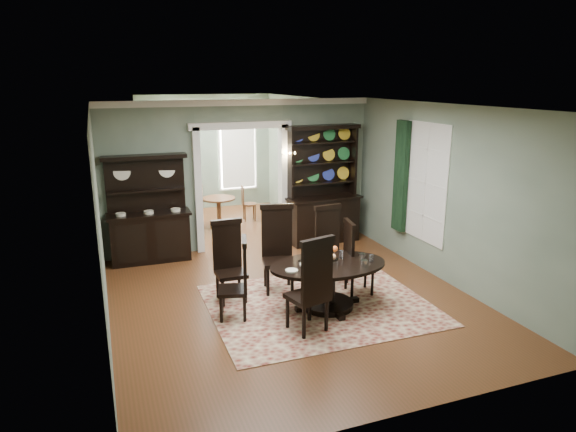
% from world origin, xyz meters
% --- Properties ---
extents(room, '(5.51, 6.01, 3.01)m').
position_xyz_m(room, '(0.00, 0.04, 1.58)').
color(room, '#5C2E18').
rests_on(room, ground).
extents(parlor, '(3.51, 3.50, 3.01)m').
position_xyz_m(parlor, '(0.00, 5.53, 1.52)').
color(parlor, '#5C2E18').
rests_on(parlor, ground).
extents(doorway_trim, '(2.08, 0.25, 2.57)m').
position_xyz_m(doorway_trim, '(0.00, 3.00, 1.62)').
color(doorway_trim, silver).
rests_on(doorway_trim, floor).
extents(right_window, '(0.15, 1.47, 2.12)m').
position_xyz_m(right_window, '(2.69, 0.93, 1.60)').
color(right_window, white).
rests_on(right_window, wall_right).
extents(wall_sconce, '(0.27, 0.21, 0.21)m').
position_xyz_m(wall_sconce, '(0.95, 2.85, 1.89)').
color(wall_sconce, '#C47E34').
rests_on(wall_sconce, back_wall_right).
extents(rug, '(3.34, 2.77, 0.01)m').
position_xyz_m(rug, '(0.31, -0.25, 0.01)').
color(rug, maroon).
rests_on(rug, floor).
extents(dining_table, '(1.85, 1.75, 0.71)m').
position_xyz_m(dining_table, '(0.40, -0.35, 0.49)').
color(dining_table, black).
rests_on(dining_table, rug).
extents(centerpiece, '(1.42, 0.92, 0.23)m').
position_xyz_m(centerpiece, '(0.44, -0.30, 0.78)').
color(centerpiece, white).
rests_on(centerpiece, dining_table).
extents(chair_far_left, '(0.49, 0.45, 1.28)m').
position_xyz_m(chair_far_left, '(-0.91, 0.50, 0.67)').
color(chair_far_left, black).
rests_on(chair_far_left, rug).
extents(chair_far_mid, '(0.62, 0.60, 1.43)m').
position_xyz_m(chair_far_mid, '(-0.06, 0.62, 0.75)').
color(chair_far_mid, black).
rests_on(chair_far_mid, rug).
extents(chair_far_right, '(0.53, 0.50, 1.32)m').
position_xyz_m(chair_far_right, '(0.90, 0.67, 0.69)').
color(chair_far_right, black).
rests_on(chair_far_right, rug).
extents(chair_end_left, '(0.52, 0.54, 1.21)m').
position_xyz_m(chair_end_left, '(-0.94, -0.22, 0.63)').
color(chair_end_left, black).
rests_on(chair_end_left, rug).
extents(chair_end_right, '(0.50, 0.52, 1.22)m').
position_xyz_m(chair_end_right, '(1.01, -0.01, 0.64)').
color(chair_end_right, black).
rests_on(chair_end_right, rug).
extents(chair_near, '(0.62, 0.60, 1.39)m').
position_xyz_m(chair_near, '(-0.14, -1.03, 0.73)').
color(chair_near, black).
rests_on(chair_near, rug).
extents(sideboard, '(1.55, 0.56, 2.03)m').
position_xyz_m(sideboard, '(-1.89, 2.76, 0.71)').
color(sideboard, black).
rests_on(sideboard, floor).
extents(welsh_dresser, '(1.62, 0.67, 2.47)m').
position_xyz_m(welsh_dresser, '(1.70, 2.73, 0.90)').
color(welsh_dresser, black).
rests_on(welsh_dresser, floor).
extents(parlor_table, '(0.77, 0.77, 0.72)m').
position_xyz_m(parlor_table, '(-0.15, 4.52, 0.47)').
color(parlor_table, brown).
rests_on(parlor_table, parlor_floor).
extents(parlor_chair_left, '(0.46, 0.45, 0.98)m').
position_xyz_m(parlor_chair_left, '(-0.61, 4.77, 0.53)').
color(parlor_chair_left, brown).
rests_on(parlor_chair_left, parlor_floor).
extents(parlor_chair_right, '(0.37, 0.36, 0.85)m').
position_xyz_m(parlor_chair_right, '(0.64, 4.90, 0.45)').
color(parlor_chair_right, brown).
rests_on(parlor_chair_right, parlor_floor).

